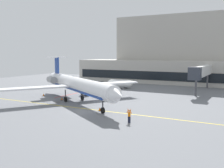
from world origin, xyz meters
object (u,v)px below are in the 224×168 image
(regional_jet, at_px, (75,84))
(pushback_tractor, at_px, (88,90))
(fuel_tank, at_px, (120,84))
(marshaller, at_px, (129,116))

(regional_jet, xyz_separation_m, pushback_tractor, (-2.67, 8.20, -2.28))
(regional_jet, height_order, pushback_tractor, regional_jet)
(regional_jet, distance_m, fuel_tank, 20.93)
(regional_jet, bearing_deg, fuel_tank, 93.59)
(pushback_tractor, relative_size, marshaller, 2.19)
(marshaller, bearing_deg, pushback_tractor, 136.00)
(fuel_tank, relative_size, marshaller, 3.54)
(marshaller, bearing_deg, regional_jet, 149.23)
(pushback_tractor, xyz_separation_m, fuel_tank, (1.37, 12.60, 0.31))
(fuel_tank, bearing_deg, pushback_tractor, -96.19)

